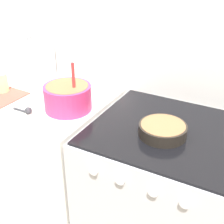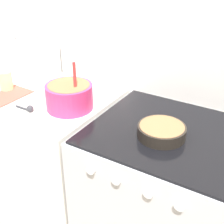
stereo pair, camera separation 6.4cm
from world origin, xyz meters
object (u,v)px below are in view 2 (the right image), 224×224
at_px(tin_can, 6,81).
at_px(stove, 160,201).
at_px(baking_pan, 162,131).
at_px(storage_jar_left, 28,56).
at_px(mixing_bowl, 69,95).
at_px(storage_jar_middle, 48,59).

bearing_deg(tin_can, stove, 3.74).
bearing_deg(baking_pan, storage_jar_left, 164.75).
bearing_deg(baking_pan, mixing_bowl, 179.15).
xyz_separation_m(storage_jar_left, tin_can, (0.11, -0.30, -0.05)).
distance_m(storage_jar_left, storage_jar_middle, 0.18).
relative_size(storage_jar_middle, tin_can, 2.42).
height_order(baking_pan, storage_jar_middle, storage_jar_middle).
distance_m(storage_jar_middle, tin_can, 0.31).
height_order(storage_jar_left, tin_can, storage_jar_left).
bearing_deg(stove, storage_jar_middle, 165.60).
bearing_deg(mixing_bowl, storage_jar_middle, 143.53).
height_order(stove, baking_pan, baking_pan).
height_order(mixing_bowl, storage_jar_left, mixing_bowl).
relative_size(baking_pan, tin_can, 1.91).
distance_m(mixing_bowl, baking_pan, 0.52).
xyz_separation_m(storage_jar_left, storage_jar_middle, (0.18, 0.00, 0.01)).
bearing_deg(storage_jar_middle, mixing_bowl, -36.47).
distance_m(mixing_bowl, storage_jar_middle, 0.49).
height_order(storage_jar_left, storage_jar_middle, storage_jar_middle).
distance_m(stove, mixing_bowl, 0.74).
bearing_deg(baking_pan, tin_can, -179.97).
height_order(baking_pan, tin_can, tin_can).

